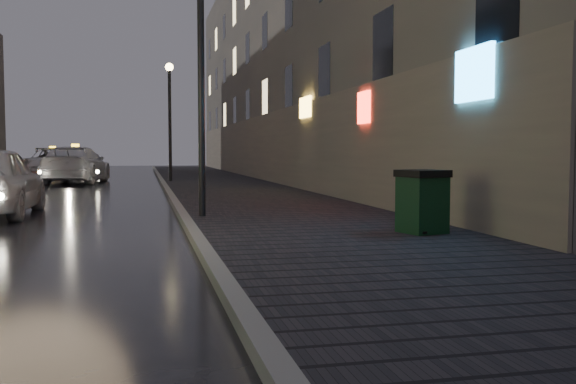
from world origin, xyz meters
The scene contains 10 objects.
ground centered at (0.00, 0.00, 0.00)m, with size 120.00×120.00×0.00m, color black.
sidewalk centered at (3.90, 21.00, 0.07)m, with size 4.60×58.00×0.15m, color black.
curb centered at (1.50, 21.00, 0.07)m, with size 0.20×58.00×0.15m, color slate.
building_near centered at (7.10, 25.00, 6.50)m, with size 1.80×50.00×13.00m, color #605B54.
lamp_near centered at (1.85, 6.00, 3.49)m, with size 0.36×0.36×5.28m.
lamp_far centered at (1.85, 22.00, 3.49)m, with size 0.36×0.36×5.28m.
trash_bin centered at (5.17, 2.44, 0.68)m, with size 0.83×0.83×1.04m.
taxi_mid centered at (-2.44, 24.15, 0.85)m, with size 2.39×5.87×1.70m, color silver.
taxi_far centered at (-4.50, 32.14, 0.82)m, with size 2.73×5.92×1.64m, color silver.
car_far centered at (-2.70, 34.82, 0.74)m, with size 1.76×4.36×1.49m, color #9B9AA1.
Camera 1 is at (0.66, -7.40, 1.51)m, focal length 40.00 mm.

